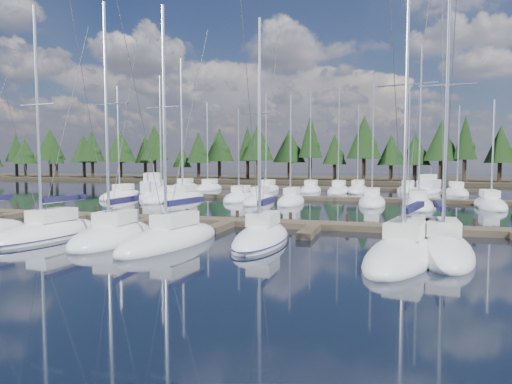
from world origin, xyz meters
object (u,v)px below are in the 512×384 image
(front_sailboat_1, at_px, (48,233))
(motor_yacht_right, at_px, (429,189))
(front_sailboat_2, at_px, (113,236))
(front_sailboat_5, at_px, (405,252))
(front_sailboat_6, at_px, (442,249))
(front_sailboat_4, at_px, (262,238))
(motor_yacht_left, at_px, (153,194))
(front_sailboat_3, at_px, (171,239))
(main_dock, at_px, (230,223))

(front_sailboat_1, bearing_deg, motor_yacht_right, 62.29)
(front_sailboat_2, height_order, front_sailboat_5, front_sailboat_5)
(motor_yacht_right, bearing_deg, front_sailboat_2, -113.52)
(front_sailboat_6, bearing_deg, front_sailboat_4, 175.95)
(front_sailboat_5, distance_m, motor_yacht_left, 39.48)
(front_sailboat_3, relative_size, front_sailboat_6, 0.92)
(front_sailboat_6, xyz_separation_m, motor_yacht_right, (3.02, 45.96, 0.18))
(main_dock, relative_size, motor_yacht_right, 4.83)
(front_sailboat_1, bearing_deg, motor_yacht_left, 106.80)
(front_sailboat_6, bearing_deg, front_sailboat_3, -175.71)
(main_dock, height_order, front_sailboat_3, front_sailboat_3)
(front_sailboat_1, distance_m, front_sailboat_6, 21.81)
(front_sailboat_2, bearing_deg, motor_yacht_right, 66.48)
(front_sailboat_1, xyz_separation_m, front_sailboat_6, (21.78, 1.25, 0.01))
(front_sailboat_3, xyz_separation_m, front_sailboat_4, (4.66, 1.69, -0.00))
(front_sailboat_4, bearing_deg, front_sailboat_6, -4.05)
(main_dock, bearing_deg, motor_yacht_right, 67.59)
(main_dock, relative_size, front_sailboat_6, 3.00)
(front_sailboat_4, height_order, motor_yacht_right, front_sailboat_4)
(front_sailboat_3, bearing_deg, motor_yacht_right, 70.25)
(motor_yacht_right, bearing_deg, front_sailboat_4, -105.10)
(front_sailboat_5, height_order, motor_yacht_left, front_sailboat_5)
(front_sailboat_3, distance_m, front_sailboat_5, 12.16)
(motor_yacht_right, bearing_deg, front_sailboat_5, -95.74)
(front_sailboat_4, relative_size, motor_yacht_right, 1.41)
(front_sailboat_6, relative_size, motor_yacht_left, 1.38)
(main_dock, height_order, motor_yacht_left, motor_yacht_left)
(front_sailboat_5, bearing_deg, main_dock, 146.35)
(main_dock, xyz_separation_m, motor_yacht_left, (-16.93, 19.75, 0.34))
(main_dock, height_order, front_sailboat_1, front_sailboat_1)
(front_sailboat_1, height_order, front_sailboat_3, front_sailboat_1)
(main_dock, distance_m, motor_yacht_right, 42.54)
(front_sailboat_3, height_order, front_sailboat_6, front_sailboat_6)
(main_dock, relative_size, front_sailboat_1, 3.12)
(front_sailboat_1, distance_m, front_sailboat_3, 7.92)
(front_sailboat_4, relative_size, front_sailboat_5, 0.89)
(front_sailboat_4, xyz_separation_m, motor_yacht_right, (12.22, 45.31, 0.19))
(front_sailboat_2, bearing_deg, main_dock, 61.12)
(front_sailboat_4, xyz_separation_m, motor_yacht_left, (-20.92, 25.73, 0.26))
(front_sailboat_1, height_order, front_sailboat_5, front_sailboat_5)
(front_sailboat_4, relative_size, motor_yacht_left, 1.21)
(front_sailboat_2, height_order, motor_yacht_right, front_sailboat_2)
(front_sailboat_2, xyz_separation_m, front_sailboat_4, (8.25, 1.74, -0.00))
(motor_yacht_left, bearing_deg, motor_yacht_right, 30.57)
(front_sailboat_5, distance_m, front_sailboat_6, 1.98)
(front_sailboat_3, distance_m, front_sailboat_6, 13.90)
(front_sailboat_1, distance_m, front_sailboat_5, 20.08)
(front_sailboat_6, bearing_deg, motor_yacht_right, 86.24)
(front_sailboat_3, distance_m, motor_yacht_right, 49.94)
(main_dock, distance_m, front_sailboat_3, 7.71)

